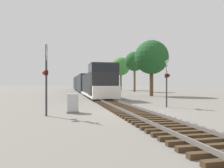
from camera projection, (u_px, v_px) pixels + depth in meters
name	position (u px, v px, depth m)	size (l,w,h in m)	color
ground_plane	(133.00, 113.00, 14.38)	(400.00, 400.00, 0.00)	slate
rail_track_bed	(133.00, 111.00, 14.38)	(2.60, 160.00, 0.31)	#42301E
freight_train	(85.00, 83.00, 47.72)	(3.10, 51.03, 4.28)	#232326
crossing_signal_near	(46.00, 75.00, 13.08)	(0.42, 1.01, 4.47)	#333333
crossing_signal_far	(167.00, 78.00, 17.91)	(0.57, 1.01, 3.87)	#333333
relay_cabinet	(73.00, 103.00, 14.54)	(0.79, 0.67, 1.27)	slate
tree_far_right	(151.00, 57.00, 33.84)	(5.27, 5.27, 8.69)	brown
tree_mid_background	(135.00, 62.00, 51.44)	(4.59, 4.59, 9.48)	brown
tree_deep_background	(121.00, 66.00, 63.25)	(5.30, 5.30, 9.63)	#473521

